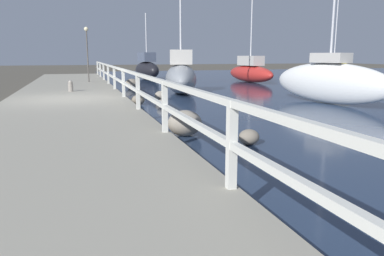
{
  "coord_description": "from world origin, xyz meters",
  "views": [
    {
      "loc": [
        0.34,
        -13.39,
        1.81
      ],
      "look_at": [
        3.42,
        -3.39,
        -0.23
      ],
      "focal_mm": 35.0,
      "sensor_mm": 36.0,
      "label": 1
    }
  ],
  "objects": [
    {
      "name": "mooring_bollard",
      "position": [
        0.1,
        2.7,
        0.58
      ],
      "size": [
        0.2,
        0.2,
        0.46
      ],
      "color": "gray",
      "rests_on": "dock_walkway"
    },
    {
      "name": "dock_lamp",
      "position": [
        1.0,
        8.22,
        2.44
      ],
      "size": [
        0.23,
        0.23,
        2.96
      ],
      "color": "#514C47",
      "rests_on": "dock_walkway"
    },
    {
      "name": "railing",
      "position": [
        1.92,
        -0.0,
        1.03
      ],
      "size": [
        0.1,
        32.5,
        0.99
      ],
      "color": "silver",
      "rests_on": "dock_walkway"
    },
    {
      "name": "boulder_near_dock",
      "position": [
        2.45,
        0.23,
        0.19
      ],
      "size": [
        0.5,
        0.45,
        0.37
      ],
      "color": "slate",
      "rests_on": "ground"
    },
    {
      "name": "sailboat_black",
      "position": [
        5.54,
        15.27,
        0.81
      ],
      "size": [
        1.98,
        3.78,
        4.87
      ],
      "rotation": [
        0.0,
        0.0,
        0.19
      ],
      "color": "black",
      "rests_on": "water_surface"
    },
    {
      "name": "sailboat_white",
      "position": [
        9.45,
        -1.36,
        0.82
      ],
      "size": [
        2.04,
        5.48,
        5.8
      ],
      "rotation": [
        0.0,
        0.0,
        0.2
      ],
      "color": "white",
      "rests_on": "water_surface"
    },
    {
      "name": "boulder_far_strip",
      "position": [
        3.17,
        -0.62,
        0.14
      ],
      "size": [
        0.38,
        0.34,
        0.29
      ],
      "color": "gray",
      "rests_on": "ground"
    },
    {
      "name": "boulder_downstream",
      "position": [
        3.65,
        -6.59,
        0.16
      ],
      "size": [
        0.43,
        0.39,
        0.32
      ],
      "color": "slate",
      "rests_on": "ground"
    },
    {
      "name": "sailboat_yellow",
      "position": [
        19.6,
        11.6,
        0.74
      ],
      "size": [
        2.58,
        5.76,
        6.03
      ],
      "rotation": [
        0.0,
        0.0,
        -0.19
      ],
      "color": "gold",
      "rests_on": "water_surface"
    },
    {
      "name": "boulder_upstream",
      "position": [
        3.21,
        7.11,
        0.27
      ],
      "size": [
        0.73,
        0.66,
        0.55
      ],
      "color": "slate",
      "rests_on": "ground"
    },
    {
      "name": "boulder_water_edge",
      "position": [
        2.64,
        -5.37,
        0.29
      ],
      "size": [
        0.78,
        0.7,
        0.59
      ],
      "color": "gray",
      "rests_on": "ground"
    },
    {
      "name": "sailboat_red",
      "position": [
        11.65,
        9.93,
        0.71
      ],
      "size": [
        1.54,
        5.55,
        6.88
      ],
      "rotation": [
        0.0,
        0.0,
        0.06
      ],
      "color": "red",
      "rests_on": "water_surface"
    },
    {
      "name": "dock_walkway",
      "position": [
        0.0,
        0.0,
        0.17
      ],
      "size": [
        4.04,
        36.0,
        0.35
      ],
      "color": "gray",
      "rests_on": "ground"
    },
    {
      "name": "sailboat_gray",
      "position": [
        5.17,
        4.13,
        0.8
      ],
      "size": [
        2.59,
        5.08,
        7.61
      ],
      "rotation": [
        0.0,
        0.0,
        -0.24
      ],
      "color": "gray",
      "rests_on": "water_surface"
    },
    {
      "name": "ground_plane",
      "position": [
        0.0,
        0.0,
        0.0
      ],
      "size": [
        120.0,
        120.0,
        0.0
      ],
      "primitive_type": "plane",
      "color": "#4C473D"
    },
    {
      "name": "boulder_mid_strip",
      "position": [
        3.59,
        1.49,
        0.19
      ],
      "size": [
        0.51,
        0.46,
        0.38
      ],
      "color": "gray",
      "rests_on": "ground"
    }
  ]
}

